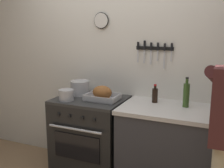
{
  "coord_description": "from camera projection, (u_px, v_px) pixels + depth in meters",
  "views": [
    {
      "loc": [
        1.21,
        -1.66,
        1.71
      ],
      "look_at": [
        0.11,
        0.85,
        1.12
      ],
      "focal_mm": 44.97,
      "sensor_mm": 36.0,
      "label": 1
    }
  ],
  "objects": [
    {
      "name": "wall_back",
      "position": [
        121.0,
        60.0,
        3.26
      ],
      "size": [
        6.0,
        0.13,
        2.6
      ],
      "color": "white",
      "rests_on": "ground"
    },
    {
      "name": "stove",
      "position": [
        91.0,
        136.0,
        3.2
      ],
      "size": [
        0.76,
        0.67,
        0.9
      ],
      "color": "black",
      "rests_on": "ground"
    },
    {
      "name": "roasting_pan",
      "position": [
        102.0,
        94.0,
        3.01
      ],
      "size": [
        0.35,
        0.26,
        0.16
      ],
      "color": "#B7B7BC",
      "rests_on": "stove"
    },
    {
      "name": "stock_pot",
      "position": [
        80.0,
        88.0,
        3.24
      ],
      "size": [
        0.22,
        0.22,
        0.16
      ],
      "color": "#B7B7BC",
      "rests_on": "stove"
    },
    {
      "name": "saucepan",
      "position": [
        66.0,
        95.0,
        3.01
      ],
      "size": [
        0.16,
        0.16,
        0.12
      ],
      "color": "#B7B7BC",
      "rests_on": "stove"
    },
    {
      "name": "bottle_olive_oil",
      "position": [
        186.0,
        95.0,
        2.76
      ],
      "size": [
        0.06,
        0.06,
        0.3
      ],
      "color": "#385623",
      "rests_on": "counter_block"
    },
    {
      "name": "bottle_soy_sauce",
      "position": [
        155.0,
        95.0,
        2.93
      ],
      "size": [
        0.06,
        0.06,
        0.19
      ],
      "color": "black",
      "rests_on": "counter_block"
    }
  ]
}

